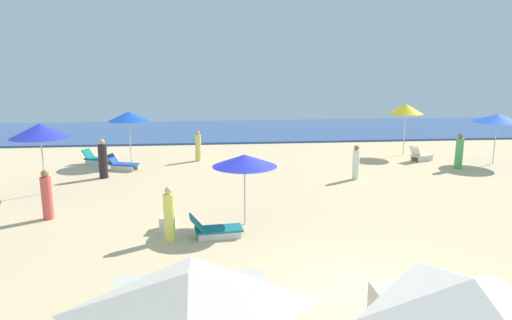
{
  "coord_description": "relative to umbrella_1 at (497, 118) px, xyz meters",
  "views": [
    {
      "loc": [
        -3.26,
        -9.22,
        5.07
      ],
      "look_at": [
        -1.39,
        9.66,
        1.02
      ],
      "focal_mm": 32.8,
      "sensor_mm": 36.0,
      "label": 1
    }
  ],
  "objects": [
    {
      "name": "lounge_chair_4_0",
      "position": [
        -14.02,
        -8.64,
        -2.04
      ],
      "size": [
        1.59,
        0.79,
        0.7
      ],
      "rotation": [
        0.0,
        0.0,
        1.67
      ],
      "color": "silver",
      "rests_on": "ground_plane"
    },
    {
      "name": "beachgoer_2",
      "position": [
        -14.72,
        2.11,
        -1.54
      ],
      "size": [
        0.34,
        0.34,
        1.57
      ],
      "rotation": [
        0.0,
        0.0,
        0.15
      ],
      "color": "#E0D564",
      "rests_on": "ground_plane"
    },
    {
      "name": "beachgoer_0",
      "position": [
        -19.39,
        -6.5,
        -1.52
      ],
      "size": [
        0.48,
        0.48,
        1.64
      ],
      "rotation": [
        0.0,
        0.0,
        3.91
      ],
      "color": "#E1564D",
      "rests_on": "ground_plane"
    },
    {
      "name": "cooler_box_0",
      "position": [
        -15.43,
        -7.89,
        -2.07
      ],
      "size": [
        0.48,
        0.63,
        0.44
      ],
      "primitive_type": "cube",
      "rotation": [
        0.0,
        0.0,
        1.41
      ],
      "color": "white",
      "rests_on": "ground_plane"
    },
    {
      "name": "umbrella_5",
      "position": [
        -18.07,
        1.87,
        0.08
      ],
      "size": [
        2.03,
        2.03,
        2.6
      ],
      "color": "silver",
      "rests_on": "ground_plane"
    },
    {
      "name": "beachgoer_3",
      "position": [
        -7.83,
        -2.39,
        -1.58
      ],
      "size": [
        0.41,
        0.41,
        1.5
      ],
      "rotation": [
        0.0,
        0.0,
        3.78
      ],
      "color": "white",
      "rests_on": "ground_plane"
    },
    {
      "name": "beachgoer_4",
      "position": [
        -15.29,
        -8.78,
        -1.54
      ],
      "size": [
        0.45,
        0.45,
        1.59
      ],
      "rotation": [
        0.0,
        0.0,
        5.61
      ],
      "color": "#F8EA5F",
      "rests_on": "ground_plane"
    },
    {
      "name": "lounge_chair_2_0",
      "position": [
        -3.34,
        0.98,
        -2.0
      ],
      "size": [
        1.36,
        1.0,
        0.8
      ],
      "rotation": [
        0.0,
        0.0,
        1.97
      ],
      "color": "silver",
      "rests_on": "ground_plane"
    },
    {
      "name": "ocean",
      "position": [
        -10.82,
        12.21,
        -2.23
      ],
      "size": [
        60.0,
        10.79,
        0.12
      ],
      "primitive_type": "cube",
      "color": "#2E4F8D",
      "rests_on": "ground_plane"
    },
    {
      "name": "beachgoer_5",
      "position": [
        -2.34,
        -0.91,
        -1.49
      ],
      "size": [
        0.5,
        0.5,
        1.71
      ],
      "rotation": [
        0.0,
        0.0,
        0.69
      ],
      "color": "#4DB456",
      "rests_on": "ground_plane"
    },
    {
      "name": "umbrella_1",
      "position": [
        0.0,
        0.0,
        0.0
      ],
      "size": [
        2.44,
        2.44,
        2.49
      ],
      "color": "silver",
      "rests_on": "ground_plane"
    },
    {
      "name": "umbrella_4",
      "position": [
        -13.05,
        -7.63,
        -0.23
      ],
      "size": [
        2.01,
        2.01,
        2.25
      ],
      "color": "silver",
      "rests_on": "ground_plane"
    },
    {
      "name": "beachgoer_1",
      "position": [
        -18.79,
        -1.09,
        -1.48
      ],
      "size": [
        0.53,
        0.53,
        1.73
      ],
      "rotation": [
        0.0,
        0.0,
        0.91
      ],
      "color": "#2B2125",
      "rests_on": "ground_plane"
    },
    {
      "name": "umbrella_6",
      "position": [
        -20.49,
        -3.43,
        0.19
      ],
      "size": [
        2.2,
        2.2,
        2.75
      ],
      "color": "silver",
      "rests_on": "ground_plane"
    },
    {
      "name": "ground_plane",
      "position": [
        -10.82,
        -12.4,
        -2.29
      ],
      "size": [
        60.0,
        60.0,
        0.0
      ],
      "primitive_type": "plane",
      "color": "#E0BE8A"
    },
    {
      "name": "lounge_chair_5_0",
      "position": [
        -18.25,
        0.37,
        -2.01
      ],
      "size": [
        1.51,
        0.98,
        0.75
      ],
      "rotation": [
        0.0,
        0.0,
        1.24
      ],
      "color": "silver",
      "rests_on": "ground_plane"
    },
    {
      "name": "lounge_chair_5_1",
      "position": [
        -19.74,
        1.82,
        -2.02
      ],
      "size": [
        1.58,
        1.13,
        0.73
      ],
      "rotation": [
        0.0,
        0.0,
        1.16
      ],
      "color": "silver",
      "rests_on": "ground_plane"
    },
    {
      "name": "umbrella_2",
      "position": [
        -3.59,
        2.57,
        0.23
      ],
      "size": [
        1.82,
        1.82,
        2.78
      ],
      "color": "silver",
      "rests_on": "ground_plane"
    }
  ]
}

